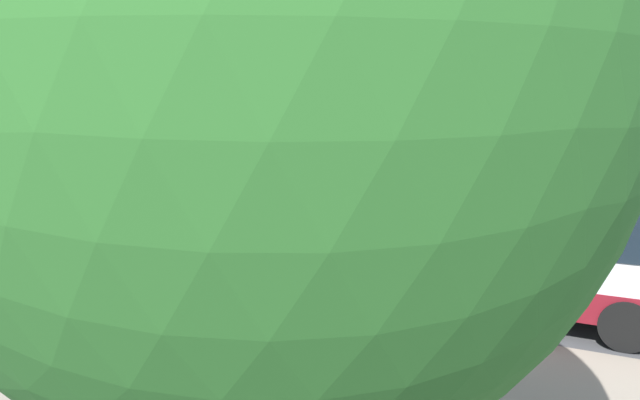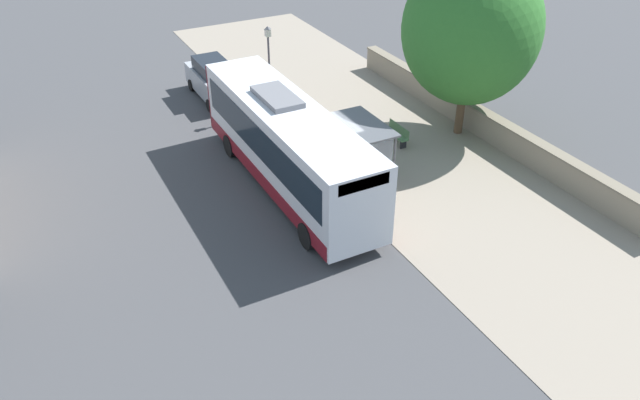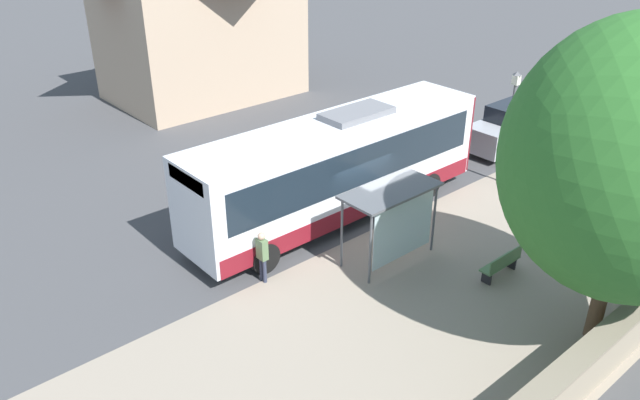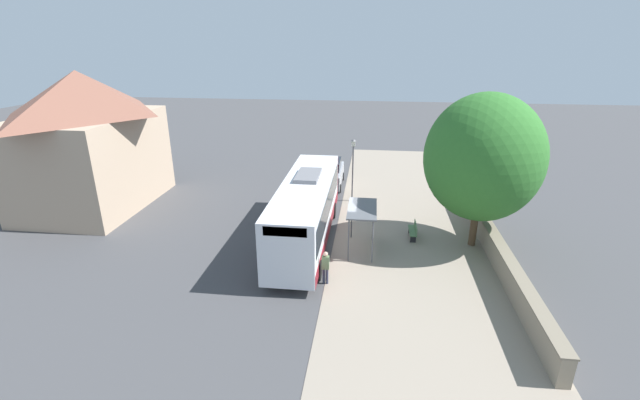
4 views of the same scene
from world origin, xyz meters
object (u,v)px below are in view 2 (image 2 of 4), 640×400
bus_shelter (367,132)px  parked_car_behind_bus (214,80)px  pedestrian (380,209)px  street_lamp_near (269,63)px  shade_tree (471,29)px  bus (288,144)px  bench (397,133)px

bus_shelter → parked_car_behind_bus: bus_shelter is taller
pedestrian → street_lamp_near: (-0.65, -11.27, 1.67)m
shade_tree → parked_car_behind_bus: 13.59m
bus_shelter → pedestrian: 4.24m
parked_car_behind_bus → bus_shelter: bearing=105.1°
bus → street_lamp_near: street_lamp_near is taller
bus_shelter → bench: (-2.83, -1.85, -1.54)m
shade_tree → parked_car_behind_bus: (8.93, -9.40, -4.07)m
bus → bus_shelter: bearing=168.2°
pedestrian → shade_tree: size_ratio=0.20×
bus → parked_car_behind_bus: 10.10m
bus_shelter → bench: size_ratio=1.98×
bench → pedestrian: bearing=51.1°
bus_shelter → parked_car_behind_bus: size_ratio=0.68×
bench → street_lamp_near: bearing=-55.7°
pedestrian → shade_tree: (-7.72, -5.09, 4.07)m
parked_car_behind_bus → shade_tree: bearing=133.5°
bus → parked_car_behind_bus: (-0.38, -10.05, -0.96)m
bus → street_lamp_near: size_ratio=2.59×
pedestrian → street_lamp_near: street_lamp_near is taller
bus_shelter → street_lamp_near: bearing=-82.1°
bench → parked_car_behind_bus: 10.59m
street_lamp_near → shade_tree: shade_tree is taller
pedestrian → bench: 7.21m
street_lamp_near → shade_tree: 9.69m
bench → shade_tree: bearing=171.0°
bus → bench: size_ratio=7.31×
parked_car_behind_bus → bench: bearing=122.8°
bus_shelter → pedestrian: size_ratio=1.87×
bench → street_lamp_near: (3.87, -5.67, 2.19)m
bench → bus: bearing=10.7°
bus → parked_car_behind_bus: bearing=-92.2°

